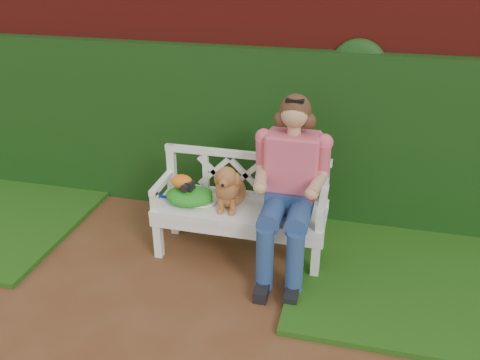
# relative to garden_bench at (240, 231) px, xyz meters

# --- Properties ---
(ground) EXTENTS (60.00, 60.00, 0.00)m
(ground) POSITION_rel_garden_bench_xyz_m (-0.59, -0.86, -0.24)
(ground) COLOR #582B17
(brick_wall) EXTENTS (10.00, 0.30, 2.20)m
(brick_wall) POSITION_rel_garden_bench_xyz_m (-0.59, 1.04, 0.86)
(brick_wall) COLOR maroon
(brick_wall) RESTS_ON ground
(ivy_hedge) EXTENTS (10.00, 0.18, 1.70)m
(ivy_hedge) POSITION_rel_garden_bench_xyz_m (-0.59, 0.82, 0.61)
(ivy_hedge) COLOR #133A0E
(ivy_hedge) RESTS_ON ground
(grass_right) EXTENTS (2.60, 2.00, 0.05)m
(grass_right) POSITION_rel_garden_bench_xyz_m (1.81, 0.04, -0.21)
(grass_right) COLOR #183D0C
(grass_right) RESTS_ON ground
(garden_bench) EXTENTS (1.64, 0.78, 0.48)m
(garden_bench) POSITION_rel_garden_bench_xyz_m (0.00, 0.00, 0.00)
(garden_bench) COLOR white
(garden_bench) RESTS_ON ground
(seated_woman) EXTENTS (0.66, 0.88, 1.55)m
(seated_woman) POSITION_rel_garden_bench_xyz_m (0.44, -0.02, 0.54)
(seated_woman) COLOR #D13E52
(seated_woman) RESTS_ON ground
(dog) EXTENTS (0.32, 0.41, 0.43)m
(dog) POSITION_rel_garden_bench_xyz_m (-0.09, -0.00, 0.45)
(dog) COLOR brown
(dog) RESTS_ON garden_bench
(tennis_racket) EXTENTS (0.61, 0.43, 0.03)m
(tennis_racket) POSITION_rel_garden_bench_xyz_m (-0.39, 0.01, 0.25)
(tennis_racket) COLOR white
(tennis_racket) RESTS_ON garden_bench
(green_bag) EXTENTS (0.46, 0.37, 0.14)m
(green_bag) POSITION_rel_garden_bench_xyz_m (-0.46, -0.02, 0.31)
(green_bag) COLOR #1A832C
(green_bag) RESTS_ON garden_bench
(camera_item) EXTENTS (0.13, 0.10, 0.08)m
(camera_item) POSITION_rel_garden_bench_xyz_m (-0.47, -0.04, 0.42)
(camera_item) COLOR black
(camera_item) RESTS_ON green_bag
(baseball_glove) EXTENTS (0.20, 0.15, 0.12)m
(baseball_glove) POSITION_rel_garden_bench_xyz_m (-0.52, -0.02, 0.44)
(baseball_glove) COLOR orange
(baseball_glove) RESTS_ON green_bag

